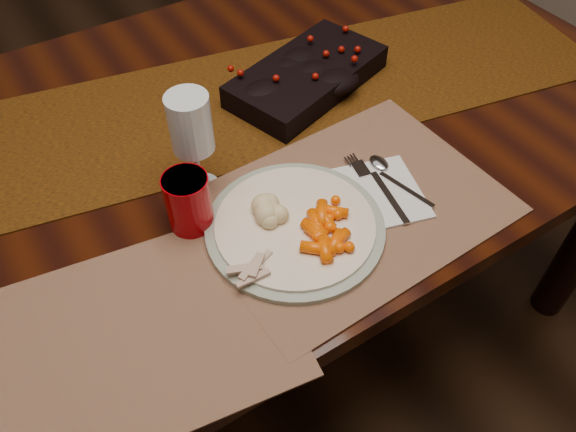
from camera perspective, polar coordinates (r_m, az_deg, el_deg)
floor at (r=1.69m, az=-4.56°, el=-11.15°), size 5.00×5.00×0.00m
dining_table at (r=1.38m, az=-5.49°, el=-3.34°), size 1.80×1.00×0.75m
table_runner at (r=1.15m, az=-10.92°, el=9.80°), size 1.87×0.71×0.00m
centerpiece at (r=1.19m, az=1.95°, el=14.33°), size 0.37×0.27×0.07m
placemat_main at (r=0.96m, az=6.28°, el=1.06°), size 0.52×0.39×0.00m
placemat_second at (r=0.84m, az=-15.39°, el=-11.73°), size 0.48×0.38×0.00m
dinner_plate at (r=0.92m, az=0.72°, el=-1.07°), size 0.29×0.29×0.02m
baby_carrots at (r=0.89m, az=3.60°, el=-1.63°), size 0.12×0.11×0.02m
mashed_potatoes at (r=0.90m, az=-2.04°, el=0.68°), size 0.08×0.07×0.04m
turkey_shreds at (r=0.85m, az=-3.24°, el=-5.34°), size 0.08×0.07×0.02m
napkin at (r=0.99m, az=9.45°, el=2.34°), size 0.17×0.19×0.01m
fork at (r=0.99m, az=9.52°, el=2.67°), size 0.06×0.16×0.00m
spoon at (r=1.01m, az=11.07°, el=3.52°), size 0.06×0.15×0.00m
red_cup at (r=0.91m, az=-10.09°, el=1.45°), size 0.08×0.08×0.10m
wine_glass at (r=0.94m, az=-9.53°, el=7.04°), size 0.09×0.09×0.20m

